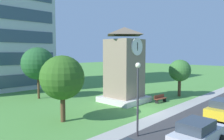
# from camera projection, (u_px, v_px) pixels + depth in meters

# --- Properties ---
(ground_plane) EXTENTS (160.00, 160.00, 0.00)m
(ground_plane) POSITION_uv_depth(u_px,v_px,m) (143.00, 111.00, 21.09)
(ground_plane) COLOR #4C893D
(street_asphalt) EXTENTS (120.00, 7.20, 0.01)m
(street_asphalt) POSITION_uv_depth(u_px,v_px,m) (212.00, 127.00, 16.76)
(street_asphalt) COLOR #38383A
(street_asphalt) RESTS_ON ground
(kerb_strip) EXTENTS (120.00, 1.60, 0.01)m
(kerb_strip) POSITION_uv_depth(u_px,v_px,m) (162.00, 115.00, 19.75)
(kerb_strip) COLOR #9E9E99
(kerb_strip) RESTS_ON ground
(clock_tower) EXTENTS (4.67, 4.67, 8.57)m
(clock_tower) POSITION_uv_depth(u_px,v_px,m) (124.00, 69.00, 25.02)
(clock_tower) COLOR gray
(clock_tower) RESTS_ON ground
(park_bench) EXTENTS (1.84, 0.70, 0.88)m
(park_bench) POSITION_uv_depth(u_px,v_px,m) (160.00, 98.00, 24.82)
(park_bench) COLOR brown
(park_bench) RESTS_ON ground
(street_lamp) EXTENTS (0.36, 0.36, 5.05)m
(street_lamp) POSITION_uv_depth(u_px,v_px,m) (138.00, 90.00, 14.62)
(street_lamp) COLOR #333338
(street_lamp) RESTS_ON ground
(tree_streetside) EXTENTS (3.63, 3.63, 5.49)m
(tree_streetside) POSITION_uv_depth(u_px,v_px,m) (62.00, 78.00, 17.72)
(tree_streetside) COLOR #513823
(tree_streetside) RESTS_ON ground
(tree_by_building) EXTENTS (2.81, 2.81, 4.79)m
(tree_by_building) POSITION_uv_depth(u_px,v_px,m) (180.00, 71.00, 28.06)
(tree_by_building) COLOR #513823
(tree_by_building) RESTS_ON ground
(tree_near_tower) EXTENTS (3.97, 3.97, 6.34)m
(tree_near_tower) POSITION_uv_depth(u_px,v_px,m) (38.00, 64.00, 26.58)
(tree_near_tower) COLOR #513823
(tree_near_tower) RESTS_ON ground
(parked_car_silver) EXTENTS (4.44, 2.10, 1.69)m
(parked_car_silver) POSITION_uv_depth(u_px,v_px,m) (197.00, 134.00, 13.04)
(parked_car_silver) COLOR silver
(parked_car_silver) RESTS_ON ground
(parked_car_yellow) EXTENTS (4.26, 2.11, 1.69)m
(parked_car_yellow) POSITION_uv_depth(u_px,v_px,m) (223.00, 109.00, 18.70)
(parked_car_yellow) COLOR gold
(parked_car_yellow) RESTS_ON ground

